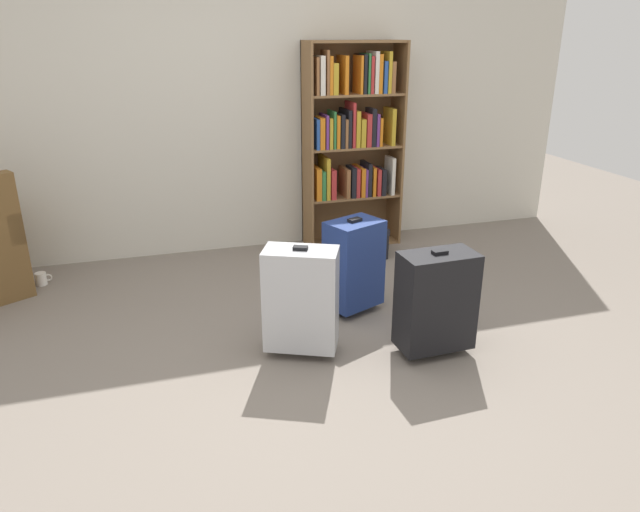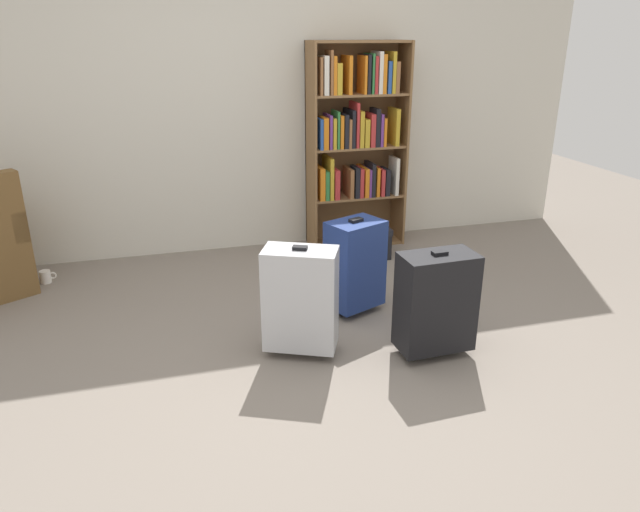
# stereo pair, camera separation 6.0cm
# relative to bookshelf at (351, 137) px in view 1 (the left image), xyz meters

# --- Properties ---
(ground_plane) EXTENTS (10.24, 10.24, 0.00)m
(ground_plane) POSITION_rel_bookshelf_xyz_m (-0.84, -1.99, -0.94)
(ground_plane) COLOR slate
(back_wall) EXTENTS (5.85, 0.10, 2.60)m
(back_wall) POSITION_rel_bookshelf_xyz_m (-0.84, 0.22, 0.36)
(back_wall) COLOR beige
(back_wall) RESTS_ON ground
(bookshelf) EXTENTS (0.82, 0.31, 1.71)m
(bookshelf) POSITION_rel_bookshelf_xyz_m (0.00, 0.00, 0.00)
(bookshelf) COLOR brown
(bookshelf) RESTS_ON ground
(mug) EXTENTS (0.12, 0.08, 0.10)m
(mug) POSITION_rel_bookshelf_xyz_m (-2.51, -0.23, -0.89)
(mug) COLOR white
(mug) RESTS_ON ground
(storage_box) EXTENTS (0.37, 0.24, 0.26)m
(storage_box) POSITION_rel_bookshelf_xyz_m (-0.01, -0.38, -0.80)
(storage_box) COLOR black
(storage_box) RESTS_ON ground
(suitcase_silver) EXTENTS (0.47, 0.38, 0.67)m
(suitcase_silver) POSITION_rel_bookshelf_xyz_m (-0.91, -1.74, -0.59)
(suitcase_silver) COLOR #B7BABF
(suitcase_silver) RESTS_ON ground
(suitcase_black) EXTENTS (0.43, 0.25, 0.64)m
(suitcase_black) POSITION_rel_bookshelf_xyz_m (-0.17, -1.96, -0.60)
(suitcase_black) COLOR black
(suitcase_black) RESTS_ON ground
(suitcase_navy_blue) EXTENTS (0.42, 0.36, 0.65)m
(suitcase_navy_blue) POSITION_rel_bookshelf_xyz_m (-0.43, -1.30, -0.60)
(suitcase_navy_blue) COLOR navy
(suitcase_navy_blue) RESTS_ON ground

